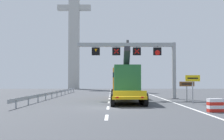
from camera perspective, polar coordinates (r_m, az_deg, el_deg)
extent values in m
plane|color=#424449|center=(22.47, -0.76, -7.51)|extent=(112.00, 112.00, 0.00)
cube|color=silver|center=(16.51, -1.21, -9.41)|extent=(0.20, 2.60, 0.01)
cube|color=silver|center=(22.33, -0.92, -7.53)|extent=(0.20, 2.60, 0.01)
cube|color=silver|center=(28.17, -0.76, -6.43)|extent=(0.20, 2.60, 0.01)
cube|color=silver|center=(34.01, -0.65, -5.71)|extent=(0.20, 2.60, 0.01)
cube|color=silver|center=(39.86, -0.57, -5.20)|extent=(0.20, 2.60, 0.01)
cube|color=silver|center=(45.71, -0.52, -4.82)|extent=(0.20, 2.60, 0.01)
cube|color=silver|center=(51.56, -0.47, -4.52)|extent=(0.20, 2.60, 0.01)
cube|color=silver|center=(57.41, -0.44, -4.29)|extent=(0.20, 2.60, 0.01)
cube|color=silver|center=(63.27, -0.41, -4.10)|extent=(0.20, 2.60, 0.01)
cube|color=silver|center=(69.12, -0.39, -3.94)|extent=(0.20, 2.60, 0.01)
cube|color=silver|center=(34.95, 9.73, -5.58)|extent=(0.20, 63.00, 0.01)
cube|color=#9EA0A5|center=(34.33, 12.08, -0.13)|extent=(0.40, 0.40, 6.59)
cube|color=slate|center=(34.36, 12.12, -5.56)|extent=(0.90, 0.90, 0.08)
cube|color=#9EA0A5|center=(33.84, 2.77, 5.03)|extent=(11.50, 0.44, 0.44)
cube|color=#4C4C51|center=(33.90, 2.99, 5.70)|extent=(0.28, 0.40, 0.28)
cube|color=black|center=(34.13, 8.86, 3.68)|extent=(0.94, 0.24, 0.92)
cube|color=#9EA0A5|center=(34.18, 8.85, 4.53)|extent=(0.08, 0.08, 0.16)
cone|color=red|center=(33.98, 8.89, 3.42)|extent=(0.60, 0.02, 0.60)
cube|color=black|center=(33.84, 4.82, 3.71)|extent=(0.94, 0.24, 0.92)
cube|color=#9EA0A5|center=(33.89, 4.81, 4.56)|extent=(0.08, 0.08, 0.16)
cube|color=red|center=(33.71, 4.84, 3.73)|extent=(0.58, 0.02, 0.58)
cube|color=red|center=(33.71, 4.84, 3.73)|extent=(0.58, 0.02, 0.58)
cube|color=black|center=(33.71, 0.73, 3.72)|extent=(0.94, 0.24, 0.92)
cube|color=#9EA0A5|center=(33.77, 0.73, 4.58)|extent=(0.08, 0.08, 0.16)
cube|color=red|center=(33.58, 0.73, 3.74)|extent=(0.58, 0.02, 0.58)
cube|color=red|center=(33.58, 0.73, 3.74)|extent=(0.58, 0.02, 0.58)
cube|color=black|center=(33.76, -3.37, 3.72)|extent=(0.94, 0.24, 0.92)
cube|color=#9EA0A5|center=(33.82, -3.37, 4.58)|extent=(0.08, 0.08, 0.16)
cone|color=orange|center=(33.64, -3.38, 3.89)|extent=(0.34, 0.34, 0.32)
cube|color=yellow|center=(27.93, 2.74, -4.97)|extent=(2.81, 10.40, 0.24)
cube|color=yellow|center=(22.65, 3.42, -4.68)|extent=(2.66, 0.08, 0.44)
cylinder|color=black|center=(23.41, -0.01, -5.95)|extent=(0.32, 1.10, 1.10)
cylinder|color=black|center=(23.58, 6.60, -5.91)|extent=(0.32, 1.10, 1.10)
cylinder|color=black|center=(24.46, -0.02, -5.79)|extent=(0.32, 1.10, 1.10)
cylinder|color=black|center=(24.62, 6.31, -5.75)|extent=(0.32, 1.10, 1.10)
cylinder|color=black|center=(25.51, -0.03, -5.64)|extent=(0.32, 1.10, 1.10)
cylinder|color=black|center=(25.66, 6.04, -5.61)|extent=(0.32, 1.10, 1.10)
cylinder|color=black|center=(26.56, -0.03, -5.51)|extent=(0.32, 1.10, 1.10)
cylinder|color=black|center=(26.70, 5.80, -5.48)|extent=(0.32, 1.10, 1.10)
cylinder|color=black|center=(27.61, -0.04, -5.38)|extent=(0.32, 1.10, 1.10)
cylinder|color=black|center=(27.74, 5.57, -5.36)|extent=(0.32, 1.10, 1.10)
cube|color=orange|center=(34.99, 2.15, -2.18)|extent=(2.58, 3.20, 3.10)
cube|color=black|center=(35.00, 2.14, -1.03)|extent=(2.61, 3.22, 0.60)
cylinder|color=black|center=(35.88, 0.03, -4.66)|extent=(0.34, 1.10, 1.10)
cylinder|color=black|center=(35.98, 4.15, -4.64)|extent=(0.34, 1.10, 1.10)
cylinder|color=black|center=(33.88, 0.04, -4.80)|extent=(0.34, 1.10, 1.10)
cylinder|color=black|center=(33.98, 4.40, -4.78)|extent=(0.34, 1.10, 1.10)
cube|color=#236638|center=(28.30, 2.69, -1.96)|extent=(2.38, 5.72, 2.70)
cube|color=#2D2D33|center=(27.52, 2.78, 2.11)|extent=(0.56, 2.94, 2.29)
cube|color=red|center=(22.58, 0.93, -5.45)|extent=(0.20, 0.06, 0.12)
cube|color=red|center=(22.71, 5.91, -5.42)|extent=(0.20, 0.06, 0.12)
cylinder|color=#9EA0A5|center=(27.73, 15.60, -3.71)|extent=(0.10, 0.10, 2.63)
cube|color=yellow|center=(27.66, 15.61, -1.59)|extent=(1.36, 0.06, 0.58)
cube|color=black|center=(27.63, 15.63, -1.59)|extent=(0.98, 0.01, 0.12)
cylinder|color=#9EA0A5|center=(30.17, 14.52, -4.17)|extent=(0.10, 0.10, 2.02)
cube|color=brown|center=(30.10, 14.53, -2.70)|extent=(1.51, 0.06, 0.48)
cube|color=black|center=(30.07, 14.55, -2.70)|extent=(1.09, 0.01, 0.12)
cube|color=red|center=(20.57, 19.70, -7.56)|extent=(1.04, 0.59, 0.23)
cube|color=white|center=(20.55, 19.69, -6.93)|extent=(1.04, 0.59, 0.22)
cube|color=red|center=(20.53, 19.68, -6.31)|extent=(1.04, 0.59, 0.23)
cube|color=white|center=(20.52, 19.68, -5.68)|extent=(1.04, 0.59, 0.23)
cube|color=#999EA3|center=(39.11, -11.10, -4.34)|extent=(0.04, 35.99, 0.32)
cube|color=#999EA3|center=(23.28, -18.69, -6.47)|extent=(0.10, 0.10, 0.60)
cube|color=#999EA3|center=(26.39, -16.41, -5.98)|extent=(0.10, 0.10, 0.60)
cube|color=#999EA3|center=(29.54, -14.63, -5.59)|extent=(0.10, 0.10, 0.60)
cube|color=#999EA3|center=(32.71, -13.19, -5.27)|extent=(0.10, 0.10, 0.60)
cube|color=#999EA3|center=(35.91, -12.01, -5.00)|extent=(0.10, 0.10, 0.60)
cube|color=#999EA3|center=(39.11, -11.02, -4.78)|extent=(0.10, 0.10, 0.60)
cube|color=#999EA3|center=(42.32, -10.18, -4.59)|extent=(0.10, 0.10, 0.60)
cube|color=#999EA3|center=(45.55, -9.46, -4.42)|extent=(0.10, 0.10, 0.60)
cube|color=#999EA3|center=(48.78, -8.84, -4.28)|extent=(0.10, 0.10, 0.60)
cube|color=#999EA3|center=(52.01, -8.29, -4.16)|extent=(0.10, 0.10, 0.60)
cube|color=#999EA3|center=(55.25, -7.81, -4.04)|extent=(0.10, 0.10, 0.60)
cube|color=#B7B7B2|center=(79.27, -7.67, 9.17)|extent=(2.80, 2.00, 35.42)
cube|color=#B7B7B2|center=(80.22, -7.65, 12.15)|extent=(9.00, 1.60, 1.40)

